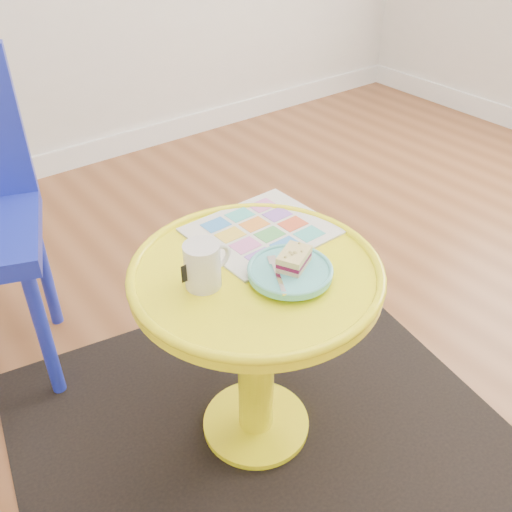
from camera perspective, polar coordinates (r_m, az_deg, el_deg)
floor at (r=1.97m, az=15.04°, el=-9.80°), size 4.00×4.00×0.00m
room_walls at (r=2.19m, az=-24.16°, el=-4.68°), size 4.00×4.00×4.00m
rug at (r=1.72m, az=0.00°, el=-16.58°), size 1.47×1.30×0.01m
side_table at (r=1.42m, az=-0.00°, el=-6.54°), size 0.59×0.59×0.56m
newspaper at (r=1.46m, az=0.61°, el=2.58°), size 0.35×0.30×0.01m
mug at (r=1.25m, az=-5.30°, el=-0.79°), size 0.12×0.08×0.11m
plate at (r=1.29m, az=3.42°, el=-1.58°), size 0.19×0.19×0.02m
cake_slice at (r=1.28m, az=3.83°, el=-0.28°), size 0.10×0.09×0.04m
fork at (r=1.26m, az=2.11°, el=-1.74°), size 0.08×0.13×0.00m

